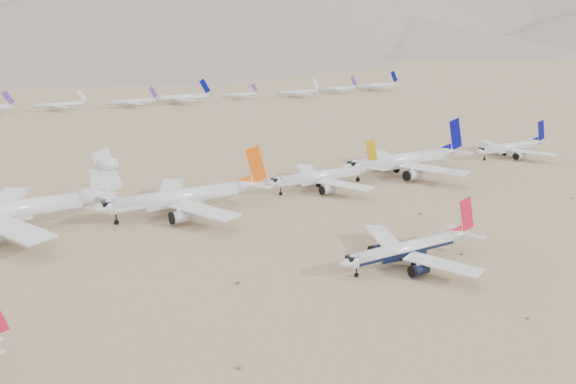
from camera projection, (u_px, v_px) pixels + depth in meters
name	position (u px, v px, depth m)	size (l,w,h in m)	color
ground	(389.00, 278.00, 124.94)	(7000.00, 7000.00, 0.00)	#9B7C5A
main_airliner	(410.00, 248.00, 132.02)	(39.10, 38.19, 13.80)	silver
row2_navy_widebody	(405.00, 160.00, 215.55)	(56.42, 55.18, 20.07)	silver
row2_gold_tail	(324.00, 176.00, 196.19)	(44.46, 43.48, 15.83)	silver
row2_orange_tail	(184.00, 197.00, 168.44)	(52.10, 50.97, 18.58)	silver
row2_white_trijet	(10.00, 210.00, 153.10)	(58.77, 57.44, 20.83)	silver
row2_blue_far	(511.00, 147.00, 247.69)	(41.79, 40.86, 14.85)	silver
distant_storage_row	(119.00, 101.00, 412.61)	(580.30, 54.05, 16.00)	silver
foothills	(255.00, 27.00, 1276.32)	(4637.50, 1395.00, 155.00)	slate
desert_scrub	(379.00, 348.00, 96.63)	(233.60, 121.67, 0.63)	brown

